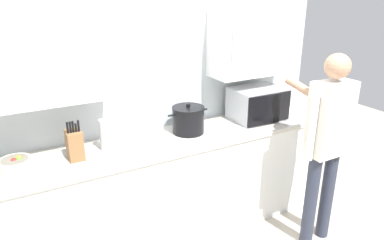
{
  "coord_description": "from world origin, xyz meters",
  "views": [
    {
      "loc": [
        -1.23,
        -1.67,
        2.16
      ],
      "look_at": [
        0.15,
        0.83,
        1.09
      ],
      "focal_mm": 33.83,
      "sensor_mm": 36.0,
      "label": 1
    }
  ],
  "objects_px": {
    "thermos_flask": "(104,135)",
    "stock_pot": "(188,120)",
    "person_figure": "(326,136)",
    "fruit_bowl": "(15,163)",
    "knife_block": "(75,145)",
    "microwave_oven": "(256,104)"
  },
  "relations": [
    {
      "from": "thermos_flask",
      "to": "stock_pot",
      "type": "height_order",
      "value": "stock_pot"
    },
    {
      "from": "stock_pot",
      "to": "person_figure",
      "type": "bearing_deg",
      "value": -40.4
    },
    {
      "from": "fruit_bowl",
      "to": "knife_block",
      "type": "bearing_deg",
      "value": -6.49
    },
    {
      "from": "thermos_flask",
      "to": "stock_pot",
      "type": "relative_size",
      "value": 0.67
    },
    {
      "from": "microwave_oven",
      "to": "knife_block",
      "type": "xyz_separation_m",
      "value": [
        -1.71,
        -0.03,
        -0.04
      ]
    },
    {
      "from": "fruit_bowl",
      "to": "microwave_oven",
      "type": "bearing_deg",
      "value": -0.34
    },
    {
      "from": "thermos_flask",
      "to": "person_figure",
      "type": "height_order",
      "value": "person_figure"
    },
    {
      "from": "microwave_oven",
      "to": "fruit_bowl",
      "type": "xyz_separation_m",
      "value": [
        -2.11,
        0.01,
        -0.11
      ]
    },
    {
      "from": "knife_block",
      "to": "microwave_oven",
      "type": "bearing_deg",
      "value": 1.14
    },
    {
      "from": "thermos_flask",
      "to": "knife_block",
      "type": "relative_size",
      "value": 0.83
    },
    {
      "from": "microwave_oven",
      "to": "knife_block",
      "type": "distance_m",
      "value": 1.71
    },
    {
      "from": "microwave_oven",
      "to": "thermos_flask",
      "type": "bearing_deg",
      "value": 179.6
    },
    {
      "from": "thermos_flask",
      "to": "stock_pot",
      "type": "distance_m",
      "value": 0.74
    },
    {
      "from": "microwave_oven",
      "to": "fruit_bowl",
      "type": "height_order",
      "value": "microwave_oven"
    },
    {
      "from": "fruit_bowl",
      "to": "person_figure",
      "type": "xyz_separation_m",
      "value": [
        2.27,
        -0.75,
        0.02
      ]
    },
    {
      "from": "stock_pot",
      "to": "fruit_bowl",
      "type": "bearing_deg",
      "value": -179.91
    },
    {
      "from": "fruit_bowl",
      "to": "person_figure",
      "type": "distance_m",
      "value": 2.39
    },
    {
      "from": "fruit_bowl",
      "to": "person_figure",
      "type": "relative_size",
      "value": 0.13
    },
    {
      "from": "thermos_flask",
      "to": "person_figure",
      "type": "distance_m",
      "value": 1.79
    },
    {
      "from": "stock_pot",
      "to": "thermos_flask",
      "type": "bearing_deg",
      "value": -179.68
    },
    {
      "from": "microwave_oven",
      "to": "thermos_flask",
      "type": "relative_size",
      "value": 1.93
    },
    {
      "from": "fruit_bowl",
      "to": "person_figure",
      "type": "height_order",
      "value": "person_figure"
    }
  ]
}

